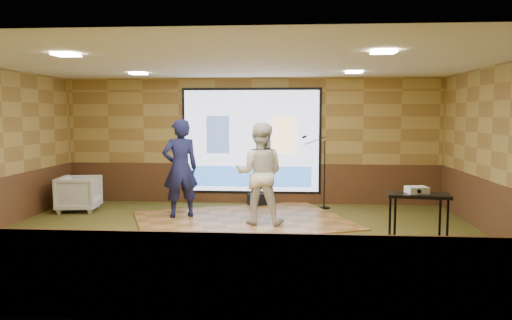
# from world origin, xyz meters

# --- Properties ---
(ground) EXTENTS (9.00, 9.00, 0.00)m
(ground) POSITION_xyz_m (0.00, 0.00, 0.00)
(ground) COLOR #343D1B
(ground) RESTS_ON ground
(room_shell) EXTENTS (9.04, 7.04, 3.02)m
(room_shell) POSITION_xyz_m (0.00, 0.00, 2.09)
(room_shell) COLOR #A68C45
(room_shell) RESTS_ON ground
(wainscot_back) EXTENTS (9.00, 0.04, 0.95)m
(wainscot_back) POSITION_xyz_m (0.00, 3.48, 0.47)
(wainscot_back) COLOR #4E2D1A
(wainscot_back) RESTS_ON ground
(wainscot_front) EXTENTS (9.00, 0.04, 0.95)m
(wainscot_front) POSITION_xyz_m (0.00, -3.48, 0.47)
(wainscot_front) COLOR #4E2D1A
(wainscot_front) RESTS_ON ground
(wainscot_right) EXTENTS (0.04, 7.00, 0.95)m
(wainscot_right) POSITION_xyz_m (4.48, 0.00, 0.47)
(wainscot_right) COLOR #4E2D1A
(wainscot_right) RESTS_ON ground
(projector_screen) EXTENTS (3.32, 0.06, 2.52)m
(projector_screen) POSITION_xyz_m (0.00, 3.44, 1.47)
(projector_screen) COLOR black
(projector_screen) RESTS_ON room_shell
(downlight_nw) EXTENTS (0.32, 0.32, 0.02)m
(downlight_nw) POSITION_xyz_m (-2.20, 1.80, 2.97)
(downlight_nw) COLOR #FCE7BD
(downlight_nw) RESTS_ON room_shell
(downlight_ne) EXTENTS (0.32, 0.32, 0.02)m
(downlight_ne) POSITION_xyz_m (2.20, 1.80, 2.97)
(downlight_ne) COLOR #FCE7BD
(downlight_ne) RESTS_ON room_shell
(downlight_sw) EXTENTS (0.32, 0.32, 0.02)m
(downlight_sw) POSITION_xyz_m (-2.20, -1.50, 2.97)
(downlight_sw) COLOR #FCE7BD
(downlight_sw) RESTS_ON room_shell
(downlight_se) EXTENTS (0.32, 0.32, 0.02)m
(downlight_se) POSITION_xyz_m (2.20, -1.50, 2.97)
(downlight_se) COLOR #FCE7BD
(downlight_se) RESTS_ON room_shell
(dance_floor) EXTENTS (4.92, 4.38, 0.03)m
(dance_floor) POSITION_xyz_m (-0.02, 1.41, 0.01)
(dance_floor) COLOR #A8703D
(dance_floor) RESTS_ON ground
(player_left) EXTENTS (0.87, 0.75, 2.01)m
(player_left) POSITION_xyz_m (-1.31, 1.60, 1.04)
(player_left) COLOR #161945
(player_left) RESTS_ON dance_floor
(player_right) EXTENTS (1.00, 0.81, 1.95)m
(player_right) POSITION_xyz_m (0.36, 1.07, 1.00)
(player_right) COLOR silver
(player_right) RESTS_ON dance_floor
(av_table) EXTENTS (0.90, 0.48, 0.95)m
(av_table) POSITION_xyz_m (2.89, -0.82, 0.66)
(av_table) COLOR black
(av_table) RESTS_ON ground
(projector) EXTENTS (0.34, 0.30, 0.10)m
(projector) POSITION_xyz_m (2.87, -0.78, 1.00)
(projector) COLOR silver
(projector) RESTS_ON av_table
(mic_stand) EXTENTS (0.65, 0.27, 1.67)m
(mic_stand) POSITION_xyz_m (1.65, 2.89, 0.49)
(mic_stand) COLOR black
(mic_stand) RESTS_ON ground
(banquet_chair) EXTENTS (0.97, 0.95, 0.79)m
(banquet_chair) POSITION_xyz_m (-3.71, 2.16, 0.39)
(banquet_chair) COLOR gray
(banquet_chair) RESTS_ON ground
(duffel_bag) EXTENTS (0.55, 0.45, 0.29)m
(duffel_bag) POSITION_xyz_m (0.19, 3.09, 0.15)
(duffel_bag) COLOR black
(duffel_bag) RESTS_ON ground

